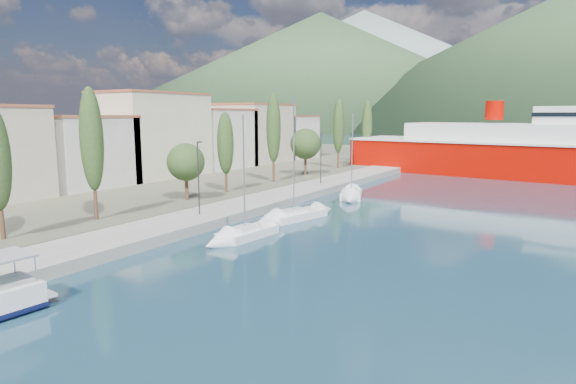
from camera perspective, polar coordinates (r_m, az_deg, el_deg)
The scene contains 10 objects.
ground at distance 136.63m, azimuth 24.02°, elevation 4.54°, with size 1400.00×1400.00×0.00m, color #1B3A4B.
quay at distance 49.91m, azimuth -1.60°, elevation -0.81°, with size 5.00×88.00×0.80m, color gray.
land_strip at distance 83.09m, azimuth -20.12°, elevation 2.58°, with size 70.00×148.00×0.70m, color #565644.
town_buildings at distance 72.20m, azimuth -12.30°, elevation 6.18°, with size 9.20×69.20×11.30m.
tree_row at distance 58.66m, azimuth -2.64°, elevation 6.13°, with size 4.24×65.23×11.00m.
lamp_posts at distance 40.51m, azimuth -10.37°, elevation 2.01°, with size 0.15×43.47×6.06m.
sailboat_near at distance 34.81m, azimuth -6.60°, elevation -5.45°, with size 2.61×6.98×9.82m.
sailboat_mid at distance 40.77m, azimuth -0.86°, elevation -3.22°, with size 3.91×8.25×11.49m.
sailboat_far at distance 51.98m, azimuth 7.41°, elevation -0.61°, with size 4.47×7.15×10.03m.
ferry at distance 78.25m, azimuth 28.94°, elevation 3.99°, with size 59.78×17.81×11.70m.
Camera 1 is at (17.90, -15.16, 8.97)m, focal length 30.00 mm.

